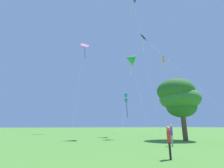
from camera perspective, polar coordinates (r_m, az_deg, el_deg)
kite_green_small at (r=27.07m, az=6.55°, el=8.84°), size 2.40×7.14×13.45m
kite_black_large at (r=24.77m, az=12.08°, el=14.60°), size 3.49×11.40×15.09m
kite_pink_low at (r=39.02m, az=-9.81°, el=12.28°), size 3.48×6.14×20.98m
kite_orange_box at (r=32.37m, az=17.94°, el=8.27°), size 2.57×5.64×14.62m
kite_teal_box at (r=35.52m, az=5.08°, el=-5.23°), size 4.28×6.68×8.55m
person_in_blue_jacket at (r=8.48m, az=19.76°, el=-18.08°), size 0.36×0.43×1.51m
person_child_small at (r=13.87m, az=20.51°, el=-16.14°), size 0.37×0.48×1.64m
tree_right_cluster at (r=19.93m, az=22.70°, el=-4.53°), size 4.80×4.51×6.88m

